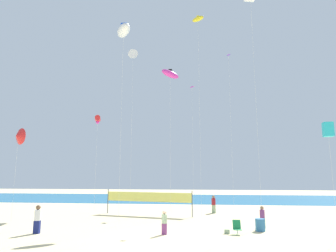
{
  "coord_description": "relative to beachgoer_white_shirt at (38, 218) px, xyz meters",
  "views": [
    {
      "loc": [
        2.87,
        -18.58,
        3.86
      ],
      "look_at": [
        -0.16,
        9.88,
        8.69
      ],
      "focal_mm": 31.07,
      "sensor_mm": 36.0,
      "label": 1
    }
  ],
  "objects": [
    {
      "name": "beachgoer_sage_shirt",
      "position": [
        8.52,
        0.59,
        -0.16
      ],
      "size": [
        0.35,
        0.35,
        1.54
      ],
      "rotation": [
        0.0,
        0.0,
        1.54
      ],
      "color": "#7A3872",
      "rests_on": "ground"
    },
    {
      "name": "beachgoer_maroon_shirt",
      "position": [
        12.29,
        11.97,
        -0.04
      ],
      "size": [
        0.41,
        0.41,
        1.78
      ],
      "rotation": [
        0.0,
        0.0,
        0.39
      ],
      "color": "#99B28C",
      "rests_on": "ground"
    },
    {
      "name": "kite_white_inflatable",
      "position": [
        4.63,
        3.43,
        15.1
      ],
      "size": [
        2.07,
        2.83,
        16.81
      ],
      "color": "silver",
      "rests_on": "ground"
    },
    {
      "name": "kite_magenta_inflatable",
      "position": [
        8.2,
        7.95,
        12.66
      ],
      "size": [
        2.0,
        1.54,
        14.21
      ],
      "color": "silver",
      "rests_on": "ground"
    },
    {
      "name": "kite_yellow_inflatable",
      "position": [
        11.02,
        8.99,
        18.88
      ],
      "size": [
        1.42,
        1.19,
        20.33
      ],
      "color": "silver",
      "rests_on": "ground"
    },
    {
      "name": "kite_white_delta",
      "position": [
        3.75,
        10.85,
        16.13
      ],
      "size": [
        1.14,
        0.51,
        17.71
      ],
      "color": "silver",
      "rests_on": "ground"
    },
    {
      "name": "kite_red_tube",
      "position": [
        -0.17,
        11.22,
        8.95
      ],
      "size": [
        0.99,
        1.52,
        10.27
      ],
      "color": "silver",
      "rests_on": "ground"
    },
    {
      "name": "folding_beach_chair",
      "position": [
        13.3,
        1.23,
        -0.52
      ],
      "size": [
        0.52,
        0.65,
        0.89
      ],
      "rotation": [
        0.0,
        0.0,
        0.2
      ],
      "color": "#1E8C4C",
      "rests_on": "ground"
    },
    {
      "name": "beachgoer_plum_shirt",
      "position": [
        15.48,
        3.79,
        -0.15
      ],
      "size": [
        0.36,
        0.36,
        1.57
      ],
      "rotation": [
        0.0,
        0.0,
        3.89
      ],
      "color": "#19727A",
      "rests_on": "ground"
    },
    {
      "name": "kite_cyan_box",
      "position": [
        19.7,
        1.45,
        5.94
      ],
      "size": [
        0.69,
        0.69,
        7.42
      ],
      "color": "silver",
      "rests_on": "ground"
    },
    {
      "name": "ocean_band",
      "position": [
        8.01,
        30.44,
        -0.98
      ],
      "size": [
        120.0,
        20.0,
        0.01
      ],
      "primitive_type": "cube",
      "color": "#1E6B99",
      "rests_on": "ground"
    },
    {
      "name": "beach_handbag",
      "position": [
        12.64,
        1.32,
        -0.85
      ],
      "size": [
        0.34,
        0.17,
        0.27
      ],
      "primitive_type": "cube",
      "color": "#99B28C",
      "rests_on": "ground"
    },
    {
      "name": "trash_barrel",
      "position": [
        15.05,
        2.48,
        -0.57
      ],
      "size": [
        0.67,
        0.67,
        0.83
      ],
      "primitive_type": "cylinder",
      "color": "teal",
      "rests_on": "ground"
    },
    {
      "name": "kite_magenta_diamond",
      "position": [
        10.12,
        17.05,
        13.71
      ],
      "size": [
        0.69,
        0.68,
        15.28
      ],
      "color": "silver",
      "rests_on": "ground"
    },
    {
      "name": "volleyball_net",
      "position": [
        5.83,
        9.63,
        0.66
      ],
      "size": [
        8.75,
        1.99,
        2.4
      ],
      "color": "#4C4C51",
      "rests_on": "ground"
    },
    {
      "name": "kite_violet_diamond",
      "position": [
        14.45,
        13.06,
        15.12
      ],
      "size": [
        0.39,
        0.38,
        17.71
      ],
      "color": "silver",
      "rests_on": "ground"
    },
    {
      "name": "kite_red_delta",
      "position": [
        -4.38,
        3.77,
        6.13
      ],
      "size": [
        1.47,
        1.05,
        7.83
      ],
      "color": "silver",
      "rests_on": "ground"
    },
    {
      "name": "ground_plane",
      "position": [
        8.01,
        -0.65,
        -0.99
      ],
      "size": [
        120.0,
        120.0,
        0.0
      ],
      "primitive_type": "plane",
      "color": "beige"
    },
    {
      "name": "beachgoer_white_shirt",
      "position": [
        0.0,
        0.0,
        0.0
      ],
      "size": [
        0.42,
        0.42,
        1.85
      ],
      "rotation": [
        0.0,
        0.0,
        6.02
      ],
      "color": "navy",
      "rests_on": "ground"
    }
  ]
}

